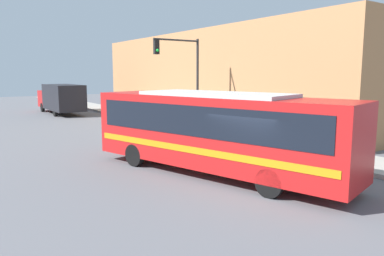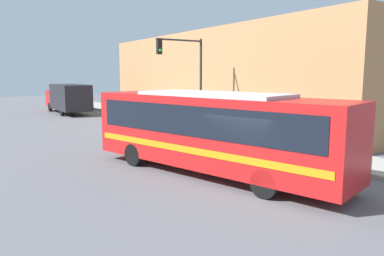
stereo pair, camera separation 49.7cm
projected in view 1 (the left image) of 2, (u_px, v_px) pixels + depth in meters
ground_plane at (257, 188)px, 12.75m from camera, size 120.00×120.00×0.00m
sidewalk at (144, 117)px, 32.41m from camera, size 2.90×70.00×0.18m
building_facade at (216, 77)px, 30.81m from camera, size 6.00×29.25×7.10m
city_bus at (215, 128)px, 14.21m from camera, size 5.30×11.04×3.16m
delivery_truck at (61, 98)px, 36.04m from camera, size 2.50×8.45×2.82m
fire_hydrant at (298, 144)px, 17.61m from camera, size 0.22×0.29×0.76m
traffic_light_pole at (184, 69)px, 23.48m from camera, size 3.28×0.35×5.87m
parking_meter at (218, 120)px, 22.51m from camera, size 0.14×0.14×1.33m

